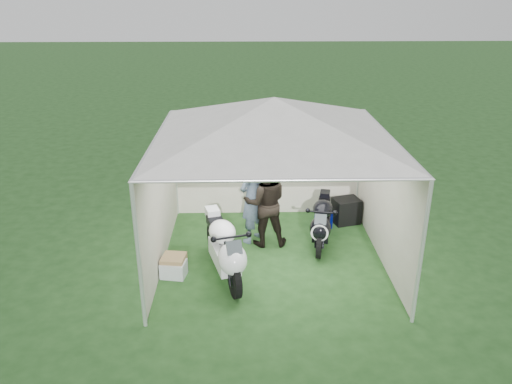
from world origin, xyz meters
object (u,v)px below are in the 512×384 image
(motorcycle_black, at_px, (322,221))
(person_dark_jacket, at_px, (265,203))
(crate_0, at_px, (174,269))
(paddock_stand, at_px, (324,220))
(motorcycle_white, at_px, (225,248))
(equipment_box, at_px, (346,211))
(person_blue_jacket, at_px, (253,197))
(canopy_tent, at_px, (274,122))
(crate_1, at_px, (174,265))

(motorcycle_black, bearing_deg, person_dark_jacket, -170.31)
(crate_0, bearing_deg, person_dark_jacket, 35.28)
(paddock_stand, bearing_deg, motorcycle_white, -135.68)
(person_dark_jacket, bearing_deg, crate_0, 32.97)
(equipment_box, bearing_deg, person_dark_jacket, -152.57)
(motorcycle_black, bearing_deg, person_blue_jacket, -176.07)
(paddock_stand, bearing_deg, canopy_tent, -132.79)
(person_blue_jacket, distance_m, crate_1, 2.02)
(motorcycle_black, relative_size, crate_0, 4.21)
(paddock_stand, height_order, crate_0, paddock_stand)
(paddock_stand, xyz_separation_m, person_dark_jacket, (-1.26, -0.74, 0.73))
(person_dark_jacket, distance_m, crate_0, 2.14)
(canopy_tent, distance_m, crate_0, 3.07)
(canopy_tent, relative_size, motorcycle_black, 3.21)
(motorcycle_black, distance_m, paddock_stand, 0.88)
(canopy_tent, height_order, person_dark_jacket, canopy_tent)
(canopy_tent, bearing_deg, person_dark_jacket, 102.25)
(paddock_stand, bearing_deg, crate_1, -147.71)
(canopy_tent, height_order, crate_0, canopy_tent)
(canopy_tent, relative_size, person_dark_jacket, 3.25)
(canopy_tent, height_order, motorcycle_black, canopy_tent)
(crate_1, bearing_deg, person_blue_jacket, 41.36)
(person_dark_jacket, height_order, crate_0, person_dark_jacket)
(person_blue_jacket, xyz_separation_m, equipment_box, (1.99, 0.77, -0.65))
(canopy_tent, bearing_deg, crate_1, -161.41)
(person_blue_jacket, relative_size, equipment_box, 3.43)
(crate_0, bearing_deg, canopy_tent, 20.60)
(crate_1, bearing_deg, motorcycle_black, 20.89)
(paddock_stand, distance_m, person_dark_jacket, 1.63)
(paddock_stand, relative_size, equipment_box, 0.70)
(motorcycle_black, height_order, paddock_stand, motorcycle_black)
(canopy_tent, bearing_deg, person_blue_jacket, 118.01)
(motorcycle_white, distance_m, crate_1, 0.99)
(person_dark_jacket, distance_m, crate_1, 2.09)
(person_dark_jacket, bearing_deg, motorcycle_white, 56.30)
(person_blue_jacket, xyz_separation_m, crate_1, (-1.40, -1.24, -0.75))
(person_dark_jacket, relative_size, crate_1, 4.42)
(motorcycle_black, xyz_separation_m, equipment_box, (0.67, 0.96, -0.22))
(motorcycle_white, relative_size, motorcycle_black, 1.14)
(person_dark_jacket, distance_m, equipment_box, 2.07)
(motorcycle_white, relative_size, crate_0, 4.81)
(paddock_stand, distance_m, equipment_box, 0.54)
(equipment_box, bearing_deg, canopy_tent, -139.37)
(canopy_tent, xyz_separation_m, person_dark_jacket, (-0.11, 0.50, -1.71))
(motorcycle_white, xyz_separation_m, paddock_stand, (2.00, 1.95, -0.42))
(canopy_tent, height_order, motorcycle_white, canopy_tent)
(motorcycle_black, distance_m, crate_0, 2.97)
(motorcycle_black, height_order, equipment_box, motorcycle_black)
(crate_1, bearing_deg, canopy_tent, 18.59)
(canopy_tent, height_order, person_blue_jacket, canopy_tent)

